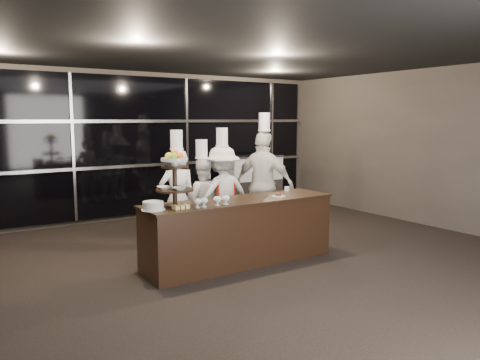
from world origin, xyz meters
TOP-DOWN VIEW (x-y plane):
  - room at (0.00, 0.00)m, footprint 10.00×10.00m
  - window_wall at (0.00, 4.94)m, footprint 8.60×0.10m
  - buffet_counter at (0.15, 1.24)m, footprint 2.84×0.74m
  - display_stand at (-0.85, 1.24)m, footprint 0.48×0.48m
  - compotes at (-0.43, 1.02)m, footprint 0.54×0.11m
  - layer_cake at (-1.17, 1.19)m, footprint 0.30×0.30m
  - pastry_squares at (-0.85, 1.07)m, footprint 0.19×0.13m
  - small_plate at (0.76, 1.14)m, footprint 0.20×0.20m
  - chef_cup at (1.21, 1.49)m, footprint 0.08×0.08m
  - display_case at (2.50, 4.30)m, footprint 1.31×0.57m
  - chef_a at (-0.25, 2.41)m, footprint 0.64×0.49m
  - chef_b at (0.23, 2.49)m, footprint 0.85×0.78m
  - chef_c at (0.55, 2.36)m, footprint 1.04×0.60m
  - chef_d at (1.29, 2.21)m, footprint 0.90×1.17m

SIDE VIEW (x-z plane):
  - buffet_counter at x=0.15m, z-range 0.01..0.93m
  - display_case at x=2.50m, z-range 0.07..1.31m
  - chef_b at x=0.23m, z-range -0.13..1.58m
  - chef_c at x=0.55m, z-range -0.14..1.77m
  - chef_a at x=-0.25m, z-range -0.12..1.76m
  - small_plate at x=0.76m, z-range 0.91..0.96m
  - chef_d at x=1.29m, z-range -0.14..2.01m
  - pastry_squares at x=-0.85m, z-range 0.92..0.97m
  - chef_cup at x=1.21m, z-range 0.92..0.99m
  - layer_cake at x=-1.17m, z-range 0.92..1.03m
  - compotes at x=-0.43m, z-range 0.94..1.06m
  - display_stand at x=-0.85m, z-range 0.97..1.71m
  - room at x=0.00m, z-range -3.50..6.50m
  - window_wall at x=0.00m, z-range 0.10..2.90m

